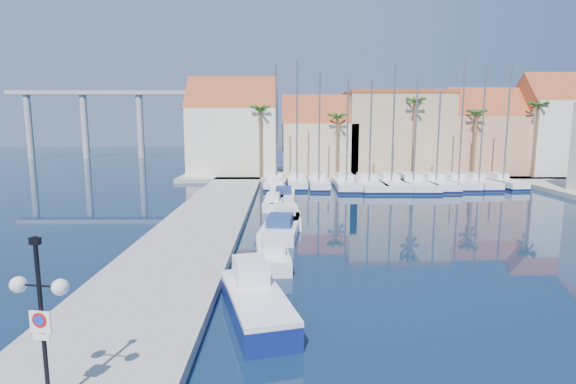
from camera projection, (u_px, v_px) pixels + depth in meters
The scene contains 34 objects.
ground at pixel (362, 318), 17.64m from camera, with size 260.00×260.00×0.00m, color black.
quay_west at pixel (197, 231), 30.84m from camera, with size 6.00×77.00×0.50m, color gray.
shore_north at pixel (373, 174), 65.16m from camera, with size 54.00×16.00×0.50m, color gray.
lamp_post at pixel (40, 298), 10.82m from camera, with size 1.50×0.58×4.45m.
fishing_boat at pixel (256, 300), 17.64m from camera, with size 3.45×6.29×2.09m.
motorboat_west_0 at pixel (273, 254), 24.48m from camera, with size 2.10×5.28×1.40m.
motorboat_west_1 at pixel (281, 227), 31.01m from camera, with size 3.03×7.45×1.40m.
motorboat_west_2 at pixel (284, 215), 35.01m from camera, with size 2.46×7.25×1.40m.
motorboat_west_3 at pixel (274, 202), 40.49m from camera, with size 1.90×5.14×1.40m.
motorboat_west_4 at pixel (284, 195), 44.55m from camera, with size 2.34×6.66×1.40m.
motorboat_west_5 at pixel (277, 187), 50.32m from camera, with size 2.02×5.59×1.40m.
motorboat_west_6 at pixel (277, 182), 54.45m from camera, with size 1.86×5.41×1.40m.
sailboat_0 at pixel (277, 181), 53.87m from camera, with size 2.90×8.87×14.17m.
sailboat_1 at pixel (297, 181), 53.87m from camera, with size 2.32×8.41×14.73m.
sailboat_2 at pixel (318, 182), 53.33m from camera, with size 2.53×8.66×13.47m.
sailboat_3 at pixel (346, 183), 52.81m from camera, with size 2.97×10.21×12.50m.
sailboat_4 at pixel (368, 183), 52.65m from camera, with size 2.81×10.62×12.31m.
sailboat_5 at pixel (390, 183), 53.05m from camera, with size 3.67×11.49×14.29m.
sailboat_6 at pixel (412, 183), 53.14m from camera, with size 3.38×11.78×12.63m.
sailboat_7 at pixel (434, 183), 53.36m from camera, with size 3.13×10.75×11.21m.
sailboat_8 at pixel (457, 182), 53.59m from camera, with size 2.49×9.21×14.92m.
sailboat_9 at pixel (477, 182), 53.55m from camera, with size 2.51×8.75×14.02m.
sailboat_10 at pixel (501, 181), 53.89m from camera, with size 2.81×8.35×14.14m.
building_0 at pixel (234, 131), 62.97m from camera, with size 12.30×9.00×13.50m.
building_1 at pixel (319, 139), 63.30m from camera, with size 10.30×8.00×11.00m.
building_2 at pixel (395, 132), 64.27m from camera, with size 14.20×10.20×11.50m.
building_3 at pixel (481, 135), 63.49m from camera, with size 10.30×8.00×12.00m.
building_4 at pixel (549, 127), 62.44m from camera, with size 8.30×8.00×14.00m.
palm_0 at pixel (260, 111), 57.69m from camera, with size 2.60×2.60×10.15m.
palm_1 at pixel (338, 119), 57.95m from camera, with size 2.60×2.60×9.15m.
palm_2 at pixel (415, 104), 57.78m from camera, with size 2.60×2.60×11.15m.
palm_3 at pixel (476, 115), 58.09m from camera, with size 2.60×2.60×9.65m.
palm_4 at pixel (538, 108), 58.04m from camera, with size 2.60×2.60×10.65m.
viaduct at pixel (116, 110), 96.65m from camera, with size 48.00×2.20×14.45m.
Camera 1 is at (-3.12, -16.64, 7.60)m, focal length 28.00 mm.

